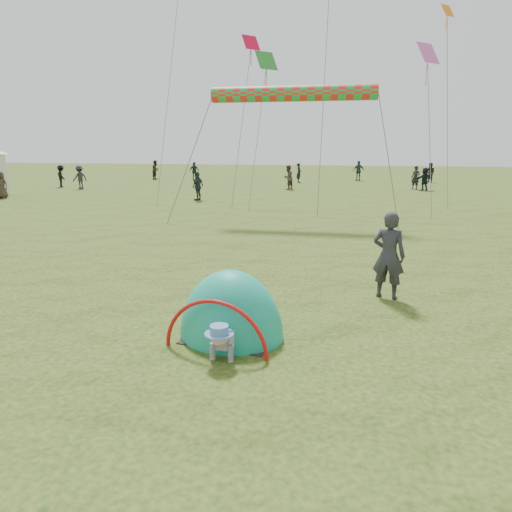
# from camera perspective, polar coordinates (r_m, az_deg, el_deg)

# --- Properties ---
(ground) EXTENTS (140.00, 140.00, 0.00)m
(ground) POSITION_cam_1_polar(r_m,az_deg,el_deg) (6.66, 5.07, -14.85)
(ground) COLOR #173B0C
(crawling_toddler) EXTENTS (0.62, 0.84, 0.61)m
(crawling_toddler) POSITION_cam_1_polar(r_m,az_deg,el_deg) (7.10, -3.95, -10.18)
(crawling_toddler) COLOR black
(crawling_toddler) RESTS_ON ground
(popup_tent) EXTENTS (1.99, 1.72, 2.33)m
(popup_tent) POSITION_cam_1_polar(r_m,az_deg,el_deg) (7.91, -3.10, -10.00)
(popup_tent) COLOR #119489
(popup_tent) RESTS_ON ground
(standing_adult) EXTENTS (0.78, 0.63, 1.85)m
(standing_adult) POSITION_cam_1_polar(r_m,az_deg,el_deg) (9.95, 16.26, 0.06)
(standing_adult) COLOR #292930
(standing_adult) RESTS_ON ground
(crowd_person_1) EXTENTS (0.73, 0.91, 1.79)m
(crowd_person_1) POSITION_cam_1_polar(r_m,az_deg,el_deg) (45.04, -12.41, 10.48)
(crowd_person_1) COLOR black
(crowd_person_1) RESTS_ON ground
(crowd_person_2) EXTENTS (0.97, 1.00, 1.68)m
(crowd_person_2) POSITION_cam_1_polar(r_m,az_deg,el_deg) (43.10, -7.73, 10.47)
(crowd_person_2) COLOR #1F2F3C
(crowd_person_2) RESTS_ON ground
(crowd_person_3) EXTENTS (1.07, 1.28, 1.71)m
(crowd_person_3) POSITION_cam_1_polar(r_m,az_deg,el_deg) (36.75, -21.17, 9.17)
(crowd_person_3) COLOR #25242B
(crowd_person_3) RESTS_ON ground
(crowd_person_4) EXTENTS (0.85, 0.60, 1.65)m
(crowd_person_4) POSITION_cam_1_polar(r_m,az_deg,el_deg) (32.17, -29.23, 7.79)
(crowd_person_4) COLOR #403326
(crowd_person_4) RESTS_ON ground
(crowd_person_5) EXTENTS (1.52, 1.26, 1.63)m
(crowd_person_5) POSITION_cam_1_polar(r_m,az_deg,el_deg) (35.14, 20.33, 9.01)
(crowd_person_5) COLOR black
(crowd_person_5) RESTS_ON ground
(crowd_person_6) EXTENTS (0.43, 0.63, 1.66)m
(crowd_person_6) POSITION_cam_1_polar(r_m,az_deg,el_deg) (40.46, 5.38, 10.31)
(crowd_person_6) COLOR black
(crowd_person_6) RESTS_ON ground
(crowd_person_7) EXTENTS (1.01, 1.04, 1.69)m
(crowd_person_7) POSITION_cam_1_polar(r_m,az_deg,el_deg) (43.07, 20.96, 9.71)
(crowd_person_7) COLOR black
(crowd_person_7) RESTS_ON ground
(crowd_person_8) EXTENTS (0.67, 1.06, 1.67)m
(crowd_person_8) POSITION_cam_1_polar(r_m,az_deg,el_deg) (27.16, -7.28, 8.65)
(crowd_person_8) COLOR #243136
(crowd_person_8) RESTS_ON ground
(crowd_person_9) EXTENTS (1.23, 1.17, 1.68)m
(crowd_person_9) POSITION_cam_1_polar(r_m,az_deg,el_deg) (38.94, -23.16, 9.17)
(crowd_person_9) COLOR black
(crowd_person_9) RESTS_ON ground
(crowd_person_12) EXTENTS (0.75, 0.69, 1.71)m
(crowd_person_12) POSITION_cam_1_polar(r_m,az_deg,el_deg) (35.85, 19.31, 9.23)
(crowd_person_12) COLOR black
(crowd_person_12) RESTS_ON ground
(crowd_person_13) EXTENTS (1.01, 1.07, 1.76)m
(crowd_person_13) POSITION_cam_1_polar(r_m,az_deg,el_deg) (33.87, 4.02, 9.77)
(crowd_person_13) COLOR #42372E
(crowd_person_13) RESTS_ON ground
(crowd_person_14) EXTENTS (1.14, 0.77, 1.79)m
(crowd_person_14) POSITION_cam_1_polar(r_m,az_deg,el_deg) (43.36, 12.70, 10.35)
(crowd_person_14) COLOR #2C3C49
(crowd_person_14) RESTS_ON ground
(rainbow_tube_kite) EXTENTS (6.82, 0.64, 0.64)m
(rainbow_tube_kite) POSITION_cam_1_polar(r_m,az_deg,el_deg) (19.90, 4.61, 19.59)
(rainbow_tube_kite) COLOR red
(diamond_kite_0) EXTENTS (1.04, 1.04, 0.85)m
(diamond_kite_0) POSITION_cam_1_polar(r_m,az_deg,el_deg) (28.73, -0.64, 25.14)
(diamond_kite_0) COLOR red
(diamond_kite_3) EXTENTS (1.29, 1.29, 1.05)m
(diamond_kite_3) POSITION_cam_1_polar(r_m,az_deg,el_deg) (27.88, 1.31, 23.25)
(diamond_kite_3) COLOR #29872C
(diamond_kite_5) EXTENTS (1.30, 1.30, 1.06)m
(diamond_kite_5) POSITION_cam_1_polar(r_m,az_deg,el_deg) (26.53, 20.73, 22.65)
(diamond_kite_5) COLOR #E162BC
(diamond_kite_7) EXTENTS (0.85, 0.85, 0.69)m
(diamond_kite_7) POSITION_cam_1_polar(r_m,az_deg,el_deg) (30.53, 22.83, 26.44)
(diamond_kite_7) COLOR orange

